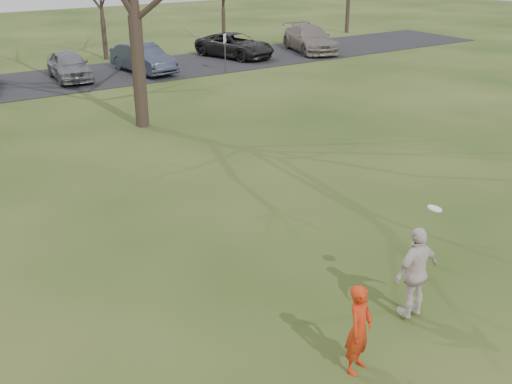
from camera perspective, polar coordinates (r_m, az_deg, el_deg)
ground at (r=11.50m, az=11.47°, el=-13.45°), size 120.00×120.00×0.00m
parking_strip at (r=32.74m, az=-21.19°, el=9.54°), size 62.00×6.50×0.04m
player_defender at (r=10.25m, az=9.82°, el=-12.77°), size 0.70×0.59×1.62m
car_4 at (r=32.95m, az=-17.41°, el=11.45°), size 2.12×4.44×1.46m
car_5 at (r=33.90m, az=-10.73°, el=12.44°), size 2.19×4.83×1.54m
car_6 at (r=37.91m, az=-2.02°, el=13.81°), size 3.74×5.65×1.44m
car_7 at (r=40.05m, az=5.16°, el=14.34°), size 3.73×5.93×1.60m
catching_play at (r=11.64m, az=15.02°, el=-7.38°), size 1.08×0.46×2.21m
sign_white at (r=33.37m, az=-2.99°, el=13.75°), size 0.35×0.35×2.08m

